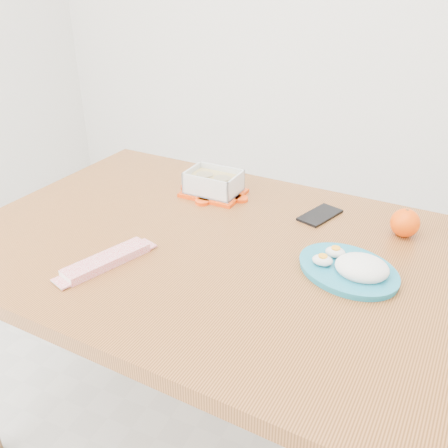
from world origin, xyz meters
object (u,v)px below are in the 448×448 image
at_px(orange_fruit, 405,223).
at_px(smartphone, 320,215).
at_px(rice_plate, 353,267).
at_px(food_container, 214,183).
at_px(dining_table, 224,272).

height_order(orange_fruit, smartphone, orange_fruit).
bearing_deg(rice_plate, food_container, 177.56).
relative_size(rice_plate, smartphone, 2.41).
height_order(food_container, smartphone, food_container).
xyz_separation_m(food_container, smartphone, (0.34, -0.00, -0.03)).
distance_m(dining_table, smartphone, 0.33).
bearing_deg(smartphone, food_container, -161.41).
relative_size(orange_fruit, rice_plate, 0.23).
distance_m(orange_fruit, rice_plate, 0.26).
xyz_separation_m(dining_table, smartphone, (0.18, 0.26, 0.09)).
relative_size(dining_table, smartphone, 10.44).
bearing_deg(rice_plate, dining_table, -153.95).
relative_size(food_container, smartphone, 1.37).
bearing_deg(smartphone, orange_fruit, 15.67).
height_order(orange_fruit, rice_plate, orange_fruit).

